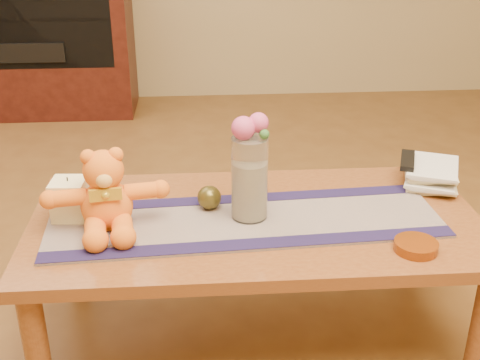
{
  "coord_description": "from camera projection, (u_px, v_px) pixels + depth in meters",
  "views": [
    {
      "loc": [
        -0.17,
        -1.69,
        1.37
      ],
      "look_at": [
        -0.05,
        0.0,
        0.58
      ],
      "focal_mm": 46.19,
      "sensor_mm": 36.0,
      "label": 1
    }
  ],
  "objects": [
    {
      "name": "glass_vase",
      "position": [
        250.0,
        178.0,
        1.86
      ],
      "size": [
        0.11,
        0.11,
        0.26
      ],
      "primitive_type": "cylinder",
      "color": "silver",
      "rests_on": "persian_runner"
    },
    {
      "name": "bronze_ball",
      "position": [
        209.0,
        198.0,
        1.95
      ],
      "size": [
        0.08,
        0.08,
        0.08
      ],
      "primitive_type": "sphere",
      "rotation": [
        0.0,
        0.0,
        -0.06
      ],
      "color": "#4A4118",
      "rests_on": "persian_runner"
    },
    {
      "name": "book_lower",
      "position": [
        407.0,
        175.0,
        2.14
      ],
      "size": [
        0.24,
        0.27,
        0.02
      ],
      "primitive_type": "imported",
      "rotation": [
        0.0,
        0.0,
        -0.43
      ],
      "color": "#F2E5BB",
      "rests_on": "book_bottom"
    },
    {
      "name": "rose_right",
      "position": [
        258.0,
        123.0,
        1.79
      ],
      "size": [
        0.06,
        0.06,
        0.06
      ],
      "primitive_type": "sphere",
      "color": "#C5457D",
      "rests_on": "glass_vase"
    },
    {
      "name": "table_leg_fl",
      "position": [
        37.0,
        352.0,
        1.72
      ],
      "size": [
        0.07,
        0.07,
        0.41
      ],
      "primitive_type": "cylinder",
      "color": "brown",
      "rests_on": "floor"
    },
    {
      "name": "tv_remote",
      "position": [
        408.0,
        160.0,
        2.12
      ],
      "size": [
        0.1,
        0.17,
        0.02
      ],
      "primitive_type": "cube",
      "rotation": [
        0.0,
        0.0,
        -0.34
      ],
      "color": "black",
      "rests_on": "book_top"
    },
    {
      "name": "book_top",
      "position": [
        408.0,
        164.0,
        2.13
      ],
      "size": [
        0.24,
        0.27,
        0.02
      ],
      "primitive_type": "imported",
      "rotation": [
        0.0,
        0.0,
        -0.39
      ],
      "color": "#F2E5BB",
      "rests_on": "book_upper"
    },
    {
      "name": "cabinet_cavity",
      "position": [
        27.0,
        20.0,
        3.79
      ],
      "size": [
        1.02,
        0.03,
        0.61
      ],
      "primitive_type": "cube",
      "color": "black",
      "rests_on": "media_cabinet"
    },
    {
      "name": "table_leg_bl",
      "position": [
        73.0,
        245.0,
        2.25
      ],
      "size": [
        0.07,
        0.07,
        0.41
      ],
      "primitive_type": "cylinder",
      "color": "brown",
      "rests_on": "floor"
    },
    {
      "name": "blue_flower_side",
      "position": [
        239.0,
        129.0,
        1.81
      ],
      "size": [
        0.04,
        0.04,
        0.04
      ],
      "primitive_type": "sphere",
      "color": "#5855B9",
      "rests_on": "glass_vase"
    },
    {
      "name": "blue_flower_back",
      "position": [
        252.0,
        125.0,
        1.82
      ],
      "size": [
        0.04,
        0.04,
        0.04
      ],
      "primitive_type": "sphere",
      "color": "#5855B9",
      "rests_on": "glass_vase"
    },
    {
      "name": "amber_dish",
      "position": [
        416.0,
        246.0,
        1.74
      ],
      "size": [
        0.15,
        0.15,
        0.03
      ],
      "primitive_type": "cylinder",
      "rotation": [
        0.0,
        0.0,
        -0.2
      ],
      "color": "#BF5914",
      "rests_on": "coffee_table_top"
    },
    {
      "name": "media_cabinet",
      "position": [
        38.0,
        30.0,
        4.04
      ],
      "size": [
        1.2,
        0.5,
        1.1
      ],
      "primitive_type": "cube",
      "color": "black",
      "rests_on": "floor"
    },
    {
      "name": "book_upper",
      "position": [
        405.0,
        168.0,
        2.14
      ],
      "size": [
        0.21,
        0.26,
        0.02
      ],
      "primitive_type": "imported",
      "rotation": [
        0.0,
        0.0,
        -0.24
      ],
      "color": "#F2E5BB",
      "rests_on": "book_lower"
    },
    {
      "name": "rose_left",
      "position": [
        243.0,
        128.0,
        1.78
      ],
      "size": [
        0.07,
        0.07,
        0.07
      ],
      "primitive_type": "sphere",
      "color": "#C5457D",
      "rests_on": "glass_vase"
    },
    {
      "name": "runner_border_far",
      "position": [
        239.0,
        199.0,
        2.02
      ],
      "size": [
        1.2,
        0.13,
        0.0
      ],
      "primitive_type": "cube",
      "rotation": [
        0.0,
        0.0,
        0.06
      ],
      "color": "#1A143D",
      "rests_on": "persian_runner"
    },
    {
      "name": "cabinet_shelf",
      "position": [
        30.0,
        17.0,
        3.86
      ],
      "size": [
        1.02,
        0.2,
        0.02
      ],
      "primitive_type": "cube",
      "color": "black",
      "rests_on": "media_cabinet"
    },
    {
      "name": "leaf_sprig",
      "position": [
        264.0,
        134.0,
        1.78
      ],
      "size": [
        0.03,
        0.03,
        0.03
      ],
      "primitive_type": "sphere",
      "color": "#33662D",
      "rests_on": "glass_vase"
    },
    {
      "name": "floor",
      "position": [
        255.0,
        333.0,
        2.11
      ],
      "size": [
        5.5,
        5.5,
        0.0
      ],
      "primitive_type": "plane",
      "color": "brown",
      "rests_on": "ground"
    },
    {
      "name": "persian_runner",
      "position": [
        245.0,
        221.0,
        1.89
      ],
      "size": [
        1.22,
        0.42,
        0.01
      ],
      "primitive_type": "cube",
      "rotation": [
        0.0,
        0.0,
        0.06
      ],
      "color": "#1A1B49",
      "rests_on": "coffee_table_top"
    },
    {
      "name": "runner_border_near",
      "position": [
        252.0,
        244.0,
        1.76
      ],
      "size": [
        1.2,
        0.13,
        0.0
      ],
      "primitive_type": "cube",
      "rotation": [
        0.0,
        0.0,
        0.06
      ],
      "color": "#1A143D",
      "rests_on": "persian_runner"
    },
    {
      "name": "candle_wick",
      "position": [
        67.0,
        179.0,
        1.86
      ],
      "size": [
        0.0,
        0.0,
        0.01
      ],
      "primitive_type": "cylinder",
      "rotation": [
        0.0,
        0.0,
        -0.07
      ],
      "color": "black",
      "rests_on": "pillar_candle"
    },
    {
      "name": "teddy_bear",
      "position": [
        105.0,
        190.0,
        1.81
      ],
      "size": [
        0.39,
        0.34,
        0.24
      ],
      "primitive_type": null,
      "rotation": [
        0.0,
        0.0,
        0.15
      ],
      "color": "orange",
      "rests_on": "persian_runner"
    },
    {
      "name": "stereo_lower",
      "position": [
        35.0,
        48.0,
        3.96
      ],
      "size": [
        0.42,
        0.28,
        0.12
      ],
      "primitive_type": "cube",
      "color": "black",
      "rests_on": "media_cabinet"
    },
    {
      "name": "coffee_table_top",
      "position": [
        256.0,
        223.0,
        1.93
      ],
      "size": [
        1.4,
        0.7,
        0.04
      ],
      "primitive_type": "cube",
      "color": "brown",
      "rests_on": "floor"
    },
    {
      "name": "potpourri_fill",
      "position": [
        249.0,
        190.0,
        1.87
      ],
      "size": [
        0.09,
        0.09,
        0.18
      ],
      "primitive_type": "cylinder",
      "color": "beige",
      "rests_on": "glass_vase"
    },
    {
      "name": "book_bottom",
      "position": [
        405.0,
        179.0,
        2.16
      ],
      "size": [
        0.22,
        0.26,
        0.02
      ],
      "primitive_type": "imported",
      "rotation": [
        0.0,
        0.0,
        -0.29
      ],
      "color": "#F2E5BB",
      "rests_on": "coffee_table_top"
    },
    {
      "name": "pillar_candle",
      "position": [
        70.0,
        199.0,
        1.88
      ],
      "size": [
        0.11,
        0.11,
        0.12
      ],
      "primitive_type": "cube",
      "rotation": [
        0.0,
        0.0,
        -0.07
      ],
      "color": "#FFF6BB",
      "rests_on": "persian_runner"
    },
    {
      "name": "table_leg_br",
      "position": [
        416.0,
        232.0,
        2.33
      ],
      "size": [
        0.07,
        0.07,
        0.41
      ],
      "primitive_type": "cylinder",
      "color": "brown",
      "rests_on": "floor"
    }
  ]
}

